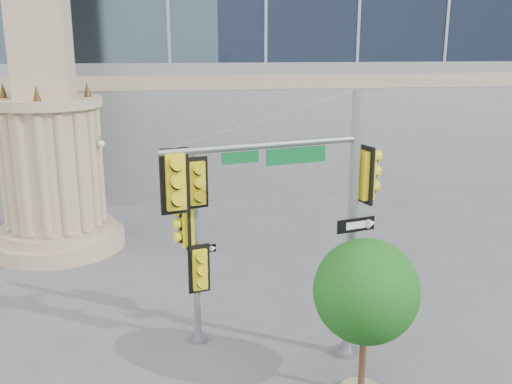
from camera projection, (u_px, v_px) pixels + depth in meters
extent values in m
plane|color=#545456|center=(280.00, 380.00, 11.88)|extent=(120.00, 120.00, 0.00)
cylinder|color=tan|center=(59.00, 240.00, 19.56)|extent=(4.40, 4.40, 0.50)
cylinder|color=tan|center=(58.00, 229.00, 19.46)|extent=(3.80, 3.80, 0.30)
cylinder|color=tan|center=(53.00, 167.00, 18.92)|extent=(3.00, 3.00, 4.00)
cylinder|color=tan|center=(47.00, 102.00, 18.37)|extent=(3.50, 3.50, 0.30)
cone|color=#472D14|center=(87.00, 89.00, 18.46)|extent=(0.24, 0.24, 0.50)
cone|color=#472D14|center=(3.00, 90.00, 18.08)|extent=(0.24, 0.24, 0.50)
cylinder|color=slate|center=(347.00, 351.00, 12.87)|extent=(0.55, 0.55, 0.12)
cylinder|color=slate|center=(352.00, 230.00, 12.14)|extent=(0.22, 0.22, 5.89)
cylinder|color=slate|center=(264.00, 145.00, 10.86)|extent=(4.03, 1.15, 0.14)
cube|color=#0B6128|center=(296.00, 155.00, 11.17)|extent=(1.25, 0.35, 0.31)
cube|color=yellow|center=(175.00, 181.00, 10.34)|extent=(0.59, 0.40, 1.23)
cube|color=yellow|center=(366.00, 175.00, 11.94)|extent=(0.40, 0.59, 1.23)
cube|color=black|center=(356.00, 225.00, 11.98)|extent=(0.88, 0.25, 0.29)
cube|color=#AF101B|center=(354.00, 256.00, 12.15)|extent=(0.31, 0.11, 0.45)
cylinder|color=slate|center=(198.00, 338.00, 13.42)|extent=(0.43, 0.43, 0.11)
cylinder|color=slate|center=(196.00, 251.00, 12.86)|extent=(0.16, 0.16, 4.52)
cube|color=yellow|center=(197.00, 183.00, 12.28)|extent=(0.55, 0.37, 1.13)
cube|color=yellow|center=(187.00, 225.00, 12.63)|extent=(0.37, 0.55, 1.13)
cube|color=yellow|center=(199.00, 269.00, 12.78)|extent=(0.55, 0.37, 1.13)
cube|color=black|center=(204.00, 249.00, 12.82)|extent=(0.55, 0.17, 0.18)
cylinder|color=#382314|center=(363.00, 355.00, 11.19)|extent=(0.14, 0.14, 1.74)
sphere|color=#135012|center=(366.00, 291.00, 10.85)|extent=(2.03, 2.03, 2.03)
sphere|color=#135012|center=(382.00, 298.00, 11.21)|extent=(1.26, 1.26, 1.26)
sphere|color=#135012|center=(352.00, 310.00, 10.63)|extent=(1.06, 1.06, 1.06)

